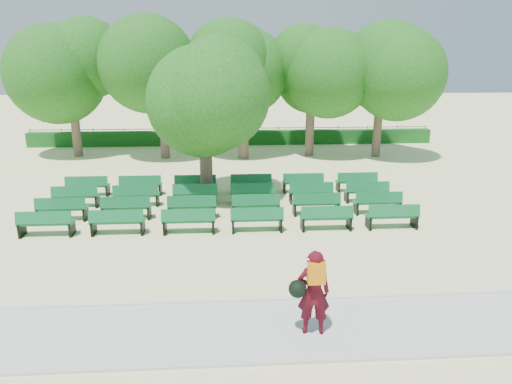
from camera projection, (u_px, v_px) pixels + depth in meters
ground at (239, 214)px, 16.36m from camera, size 120.00×120.00×0.00m
paving at (250, 331)px, 9.26m from camera, size 30.00×2.20×0.06m
curb at (247, 301)px, 10.35m from camera, size 30.00×0.12×0.10m
hedge at (233, 138)px, 29.65m from camera, size 26.00×0.70×0.90m
fence at (233, 143)px, 30.16m from camera, size 26.00×0.10×1.02m
tree_line at (234, 157)px, 25.94m from camera, size 21.80×6.80×7.04m
bench_array at (223, 208)px, 16.76m from camera, size 1.69×0.56×1.06m
tree_among at (204, 90)px, 16.90m from camera, size 4.64×4.64×6.34m
person at (312, 291)px, 8.89m from camera, size 0.84×0.52×1.77m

